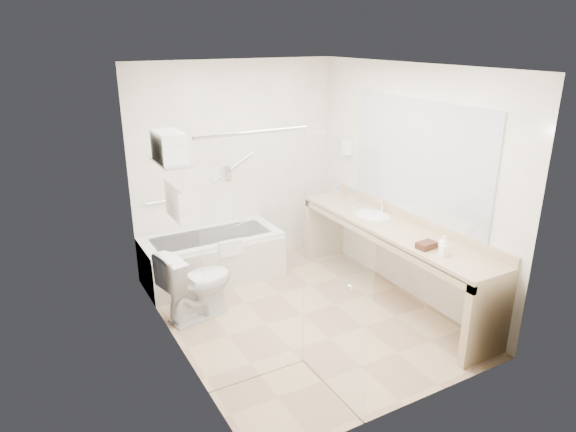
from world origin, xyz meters
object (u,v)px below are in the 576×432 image
toilet (197,284)px  amenity_basket (426,245)px  water_bottle_left (337,194)px  vanity_counter (392,244)px  bathtub (213,257)px

toilet → amenity_basket: amenity_basket is taller
water_bottle_left → amenity_basket: bearing=-93.4°
vanity_counter → amenity_basket: vanity_counter is taller
toilet → bathtub: bearing=-44.3°
amenity_basket → water_bottle_left: (0.10, 1.65, 0.05)m
toilet → amenity_basket: bearing=-137.2°
vanity_counter → toilet: 2.10m
water_bottle_left → bathtub: bearing=166.8°
bathtub → toilet: (-0.45, -0.74, 0.10)m
toilet → amenity_basket: 2.31m
bathtub → vanity_counter: (1.52, -1.39, 0.36)m
bathtub → water_bottle_left: (1.51, -0.35, 0.65)m
vanity_counter → water_bottle_left: 1.07m
toilet → water_bottle_left: bearing=-91.8°
vanity_counter → toilet: (-1.97, 0.65, -0.27)m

